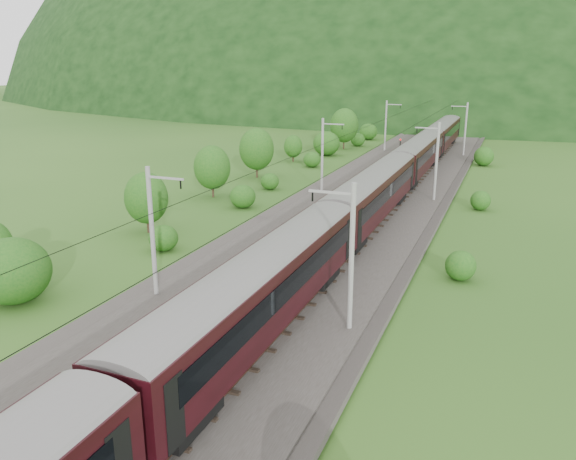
% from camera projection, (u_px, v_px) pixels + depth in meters
% --- Properties ---
extents(ground, '(600.00, 600.00, 0.00)m').
position_uv_depth(ground, '(246.00, 314.00, 32.71)').
color(ground, '#244B17').
rests_on(ground, ground).
extents(railbed, '(14.00, 220.00, 0.30)m').
position_uv_depth(railbed, '(306.00, 259.00, 41.56)').
color(railbed, '#38332D').
rests_on(railbed, ground).
extents(track_left, '(2.40, 220.00, 0.27)m').
position_uv_depth(track_left, '(276.00, 252.00, 42.35)').
color(track_left, brown).
rests_on(track_left, railbed).
extents(track_right, '(2.40, 220.00, 0.27)m').
position_uv_depth(track_right, '(337.00, 260.00, 40.63)').
color(track_right, brown).
rests_on(track_right, railbed).
extents(catenary_left, '(2.54, 192.28, 8.00)m').
position_uv_depth(catenary_left, '(323.00, 153.00, 62.05)').
color(catenary_left, gray).
rests_on(catenary_left, railbed).
extents(catenary_right, '(2.54, 192.28, 8.00)m').
position_uv_depth(catenary_right, '(436.00, 160.00, 57.66)').
color(catenary_right, gray).
rests_on(catenary_right, railbed).
extents(overhead_wires, '(4.83, 198.00, 0.03)m').
position_uv_depth(overhead_wires, '(307.00, 166.00, 39.57)').
color(overhead_wires, black).
rests_on(overhead_wires, ground).
extents(mountain_main, '(504.00, 360.00, 244.00)m').
position_uv_depth(mountain_main, '(490.00, 94.00, 263.72)').
color(mountain_main, black).
rests_on(mountain_main, ground).
extents(mountain_ridge, '(336.00, 280.00, 132.00)m').
position_uv_depth(mountain_ridge, '(286.00, 87.00, 342.31)').
color(mountain_ridge, black).
rests_on(mountain_ridge, ground).
extents(train, '(3.14, 172.46, 5.47)m').
position_uv_depth(train, '(373.00, 187.00, 48.84)').
color(train, black).
rests_on(train, ground).
extents(hazard_post_near, '(0.18, 0.18, 1.69)m').
position_uv_depth(hazard_post_near, '(422.00, 146.00, 91.11)').
color(hazard_post_near, red).
rests_on(hazard_post_near, railbed).
extents(hazard_post_far, '(0.15, 0.15, 1.44)m').
position_uv_depth(hazard_post_far, '(388.00, 179.00, 65.87)').
color(hazard_post_far, red).
rests_on(hazard_post_far, railbed).
extents(signal, '(0.24, 0.24, 2.18)m').
position_uv_depth(signal, '(400.00, 144.00, 89.37)').
color(signal, black).
rests_on(signal, railbed).
extents(vegetation_left, '(10.40, 147.04, 6.82)m').
position_uv_depth(vegetation_left, '(206.00, 182.00, 55.54)').
color(vegetation_left, '#1B5215').
rests_on(vegetation_left, ground).
extents(vegetation_right, '(4.55, 100.54, 3.15)m').
position_uv_depth(vegetation_right, '(449.00, 279.00, 34.50)').
color(vegetation_right, '#1B5215').
rests_on(vegetation_right, ground).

